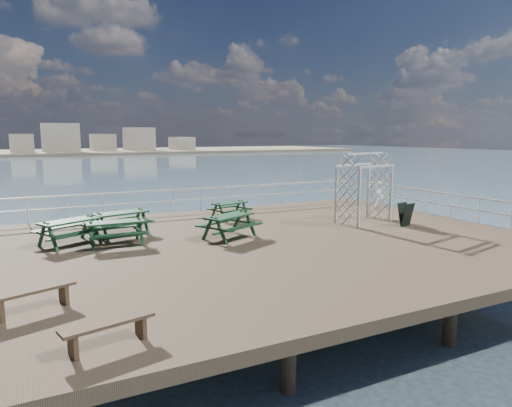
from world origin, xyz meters
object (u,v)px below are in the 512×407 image
(picnic_table_a, at_px, (69,227))
(picnic_table_b, at_px, (121,218))
(picnic_table_d, at_px, (116,228))
(flat_bench_near, at_px, (33,294))
(picnic_table_e, at_px, (229,221))
(flat_bench_far, at_px, (108,327))
(picnic_table_c, at_px, (230,207))
(person, at_px, (380,200))
(trellis_arbor, at_px, (364,192))

(picnic_table_a, xyz_separation_m, picnic_table_b, (1.80, 0.79, 0.01))
(picnic_table_d, xyz_separation_m, flat_bench_near, (-2.53, -5.13, -0.21))
(picnic_table_e, distance_m, flat_bench_far, 8.46)
(picnic_table_c, relative_size, flat_bench_far, 1.16)
(picnic_table_b, height_order, flat_bench_far, picnic_table_b)
(picnic_table_b, height_order, picnic_table_c, picnic_table_b)
(picnic_table_c, distance_m, person, 6.50)
(flat_bench_far, bearing_deg, person, 17.21)
(picnic_table_d, relative_size, person, 1.19)
(picnic_table_d, distance_m, flat_bench_far, 7.57)
(picnic_table_e, bearing_deg, picnic_table_c, 40.67)
(flat_bench_near, bearing_deg, person, 1.18)
(flat_bench_near, xyz_separation_m, trellis_arbor, (12.36, 4.58, 0.91))
(picnic_table_d, xyz_separation_m, flat_bench_far, (-1.41, -7.44, -0.23))
(flat_bench_near, bearing_deg, picnic_table_c, 26.32)
(trellis_arbor, bearing_deg, picnic_table_e, 169.11)
(picnic_table_a, bearing_deg, picnic_table_e, -44.04)
(picnic_table_b, bearing_deg, picnic_table_c, -0.83)
(picnic_table_d, relative_size, picnic_table_e, 0.80)
(picnic_table_c, bearing_deg, flat_bench_near, -151.86)
(picnic_table_c, relative_size, person, 1.20)
(picnic_table_b, distance_m, flat_bench_far, 9.20)
(flat_bench_near, bearing_deg, picnic_table_e, 16.03)
(picnic_table_a, height_order, picnic_table_c, picnic_table_a)
(flat_bench_near, height_order, flat_bench_far, flat_bench_near)
(trellis_arbor, bearing_deg, flat_bench_near, -172.30)
(picnic_table_b, relative_size, flat_bench_far, 1.37)
(picnic_table_d, relative_size, trellis_arbor, 0.65)
(picnic_table_d, height_order, flat_bench_near, picnic_table_d)
(flat_bench_near, bearing_deg, picnic_table_d, 44.71)
(flat_bench_far, relative_size, trellis_arbor, 0.57)
(picnic_table_e, bearing_deg, flat_bench_far, -153.09)
(person, bearing_deg, picnic_table_d, 146.37)
(trellis_arbor, xyz_separation_m, person, (1.27, 0.44, -0.48))
(flat_bench_near, xyz_separation_m, flat_bench_far, (1.11, -2.31, -0.02))
(trellis_arbor, bearing_deg, picnic_table_a, 160.61)
(picnic_table_d, xyz_separation_m, person, (11.10, -0.11, 0.22))
(person, bearing_deg, flat_bench_near, 167.16)
(picnic_table_d, relative_size, flat_bench_near, 1.09)
(picnic_table_c, xyz_separation_m, trellis_arbor, (4.55, -3.33, 0.77))
(picnic_table_c, height_order, flat_bench_far, picnic_table_c)
(picnic_table_d, height_order, picnic_table_e, picnic_table_e)
(picnic_table_b, bearing_deg, trellis_arbor, -27.67)
(picnic_table_c, bearing_deg, picnic_table_b, 176.89)
(picnic_table_a, bearing_deg, flat_bench_far, -118.00)
(trellis_arbor, bearing_deg, person, 6.33)
(person, bearing_deg, picnic_table_a, 142.87)
(picnic_table_b, height_order, picnic_table_d, picnic_table_b)
(picnic_table_e, height_order, person, person)
(picnic_table_e, relative_size, flat_bench_near, 1.37)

